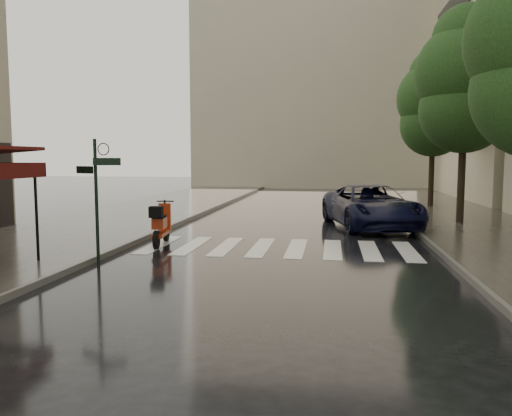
# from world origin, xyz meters

# --- Properties ---
(ground) EXTENTS (120.00, 120.00, 0.00)m
(ground) POSITION_xyz_m (0.00, 0.00, 0.00)
(ground) COLOR black
(ground) RESTS_ON ground
(sidewalk_near) EXTENTS (6.00, 60.00, 0.12)m
(sidewalk_near) POSITION_xyz_m (-4.50, 12.00, 0.06)
(sidewalk_near) COLOR #38332D
(sidewalk_near) RESTS_ON ground
(sidewalk_far) EXTENTS (5.50, 60.00, 0.12)m
(sidewalk_far) POSITION_xyz_m (10.25, 12.00, 0.06)
(sidewalk_far) COLOR #38332D
(sidewalk_far) RESTS_ON ground
(curb_near) EXTENTS (0.12, 60.00, 0.16)m
(curb_near) POSITION_xyz_m (-1.45, 12.00, 0.07)
(curb_near) COLOR #595651
(curb_near) RESTS_ON ground
(curb_far) EXTENTS (0.12, 60.00, 0.16)m
(curb_far) POSITION_xyz_m (7.45, 12.00, 0.07)
(curb_far) COLOR #595651
(curb_far) RESTS_ON ground
(crosswalk) EXTENTS (7.85, 3.20, 0.01)m
(crosswalk) POSITION_xyz_m (2.98, 6.00, 0.01)
(crosswalk) COLOR silver
(crosswalk) RESTS_ON ground
(signpost) EXTENTS (1.17, 0.29, 3.10)m
(signpost) POSITION_xyz_m (-1.19, 3.00, 1.83)
(signpost) COLOR black
(signpost) RESTS_ON ground
(backdrop_building) EXTENTS (22.00, 6.00, 20.00)m
(backdrop_building) POSITION_xyz_m (3.00, 38.00, 10.00)
(backdrop_building) COLOR #B6AD8B
(backdrop_building) RESTS_ON ground
(tree_mid) EXTENTS (3.80, 3.80, 8.34)m
(tree_mid) POSITION_xyz_m (9.50, 12.00, 5.59)
(tree_mid) COLOR black
(tree_mid) RESTS_ON sidewalk_far
(tree_far) EXTENTS (3.80, 3.80, 8.16)m
(tree_far) POSITION_xyz_m (9.70, 19.00, 5.46)
(tree_far) COLOR black
(tree_far) RESTS_ON sidewalk_far
(scooter) EXTENTS (0.64, 1.98, 1.30)m
(scooter) POSITION_xyz_m (-0.59, 5.89, 0.60)
(scooter) COLOR black
(scooter) RESTS_ON ground
(parked_car) EXTENTS (3.97, 6.33, 1.63)m
(parked_car) POSITION_xyz_m (5.98, 10.92, 0.82)
(parked_car) COLOR black
(parked_car) RESTS_ON ground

